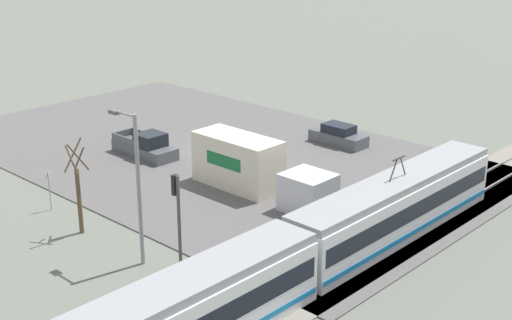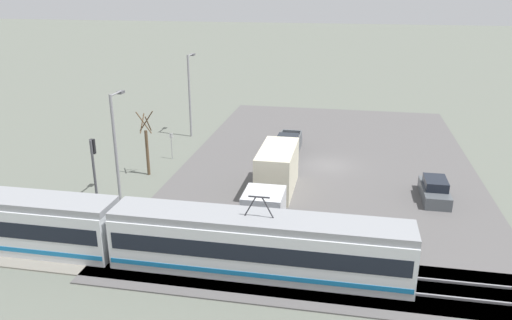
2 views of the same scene
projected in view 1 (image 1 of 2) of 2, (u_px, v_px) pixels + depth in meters
The scene contains 11 objects.
ground_plane at pixel (211, 153), 51.41m from camera, with size 320.00×320.00×0.00m, color #60665B.
road_surface at pixel (211, 153), 51.39m from camera, with size 23.99×40.28×0.08m.
rail_bed at pixel (420, 219), 40.25m from camera, with size 71.76×4.40×0.22m.
light_rail_tram at pixel (298, 258), 32.34m from camera, with size 31.91×2.59×4.33m.
box_truck at pixel (254, 168), 43.71m from camera, with size 2.51×9.99×3.26m.
pickup_truck at pixel (146, 147), 50.42m from camera, with size 1.96×5.23×1.77m.
sedan_car_0 at pixel (338, 136), 52.95m from camera, with size 1.76×4.37×1.52m.
traffic_light_pole at pixel (178, 215), 32.23m from camera, with size 0.28×0.47×5.42m.
street_tree at pixel (78, 192), 37.92m from camera, with size 1.23×1.02×5.24m.
street_lamp_near_crossing at pixel (136, 178), 33.98m from camera, with size 0.36×1.95×7.67m.
no_parking_sign at pixel (49, 187), 41.18m from camera, with size 0.32×0.08×2.36m.
Camera 1 is at (33.20, 35.75, 16.52)m, focal length 50.00 mm.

